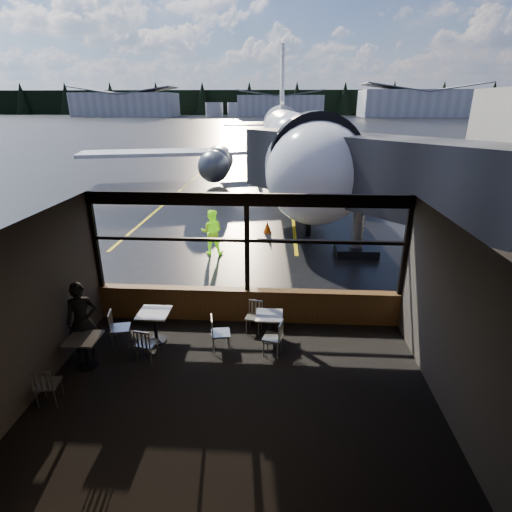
# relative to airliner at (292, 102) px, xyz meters

# --- Properties ---
(ground_plane) EXTENTS (520.00, 520.00, 0.00)m
(ground_plane) POSITION_rel_airliner_xyz_m (-1.49, 100.04, -5.60)
(ground_plane) COLOR black
(ground_plane) RESTS_ON ground
(carpet_floor) EXTENTS (8.00, 6.00, 0.01)m
(carpet_floor) POSITION_rel_airliner_xyz_m (-1.49, -22.96, -5.59)
(carpet_floor) COLOR black
(carpet_floor) RESTS_ON ground
(ceiling) EXTENTS (8.00, 6.00, 0.04)m
(ceiling) POSITION_rel_airliner_xyz_m (-1.49, -22.96, -2.10)
(ceiling) COLOR #38332D
(ceiling) RESTS_ON ground
(wall_left) EXTENTS (0.04, 6.00, 3.50)m
(wall_left) POSITION_rel_airliner_xyz_m (-5.49, -22.96, -3.85)
(wall_left) COLOR #473F38
(wall_left) RESTS_ON ground
(wall_right) EXTENTS (0.04, 6.00, 3.50)m
(wall_right) POSITION_rel_airliner_xyz_m (2.51, -22.96, -3.85)
(wall_right) COLOR #473F38
(wall_right) RESTS_ON ground
(wall_back) EXTENTS (8.00, 0.04, 3.50)m
(wall_back) POSITION_rel_airliner_xyz_m (-1.49, -25.96, -3.85)
(wall_back) COLOR #473F38
(wall_back) RESTS_ON ground
(window_sill) EXTENTS (8.00, 0.28, 0.90)m
(window_sill) POSITION_rel_airliner_xyz_m (-1.49, -19.96, -5.15)
(window_sill) COLOR brown
(window_sill) RESTS_ON ground
(window_header) EXTENTS (8.00, 0.18, 0.30)m
(window_header) POSITION_rel_airliner_xyz_m (-1.49, -19.96, -2.25)
(window_header) COLOR black
(window_header) RESTS_ON ground
(mullion_left) EXTENTS (0.12, 0.12, 2.60)m
(mullion_left) POSITION_rel_airliner_xyz_m (-5.44, -19.96, -3.40)
(mullion_left) COLOR black
(mullion_left) RESTS_ON ground
(mullion_centre) EXTENTS (0.12, 0.12, 2.60)m
(mullion_centre) POSITION_rel_airliner_xyz_m (-1.49, -19.96, -3.40)
(mullion_centre) COLOR black
(mullion_centre) RESTS_ON ground
(mullion_right) EXTENTS (0.12, 0.12, 2.60)m
(mullion_right) POSITION_rel_airliner_xyz_m (2.46, -19.96, -3.40)
(mullion_right) COLOR black
(mullion_right) RESTS_ON ground
(window_transom) EXTENTS (8.00, 0.10, 0.08)m
(window_transom) POSITION_rel_airliner_xyz_m (-1.49, -19.96, -3.30)
(window_transom) COLOR black
(window_transom) RESTS_ON ground
(airliner) EXTENTS (32.24, 38.05, 11.20)m
(airliner) POSITION_rel_airliner_xyz_m (0.00, 0.00, 0.00)
(airliner) COLOR white
(airliner) RESTS_ON ground_plane
(jet_bridge) EXTENTS (9.55, 11.68, 5.10)m
(jet_bridge) POSITION_rel_airliner_xyz_m (2.11, -14.46, -3.05)
(jet_bridge) COLOR #2C2C2F
(jet_bridge) RESTS_ON ground_plane
(cafe_table_near) EXTENTS (0.65, 0.65, 0.72)m
(cafe_table_near) POSITION_rel_airliner_xyz_m (-0.87, -20.90, -5.24)
(cafe_table_near) COLOR #A59F98
(cafe_table_near) RESTS_ON carpet_floor
(cafe_table_mid) EXTENTS (0.74, 0.74, 0.81)m
(cafe_table_mid) POSITION_rel_airliner_xyz_m (-3.67, -21.11, -5.19)
(cafe_table_mid) COLOR #A39E96
(cafe_table_mid) RESTS_ON carpet_floor
(cafe_table_left) EXTENTS (0.68, 0.68, 0.75)m
(cafe_table_left) POSITION_rel_airliner_xyz_m (-4.91, -22.22, -5.22)
(cafe_table_left) COLOR gray
(cafe_table_left) RESTS_ON carpet_floor
(chair_near_e) EXTENTS (0.58, 0.58, 0.88)m
(chair_near_e) POSITION_rel_airliner_xyz_m (-0.77, -21.48, -5.16)
(chair_near_e) COLOR beige
(chair_near_e) RESTS_ON carpet_floor
(chair_near_w) EXTENTS (0.59, 0.59, 0.91)m
(chair_near_w) POSITION_rel_airliner_xyz_m (-2.01, -21.40, -5.14)
(chair_near_w) COLOR #B2AEA1
(chair_near_w) RESTS_ON carpet_floor
(chair_near_n) EXTENTS (0.53, 0.53, 0.83)m
(chair_near_n) POSITION_rel_airliner_xyz_m (-1.28, -20.51, -5.18)
(chair_near_n) COLOR #B4B0A2
(chair_near_n) RESTS_ON carpet_floor
(chair_mid_s) EXTENTS (0.55, 0.55, 0.87)m
(chair_mid_s) POSITION_rel_airliner_xyz_m (-3.62, -21.89, -5.16)
(chair_mid_s) COLOR #B6B0A4
(chair_mid_s) RESTS_ON carpet_floor
(chair_mid_w) EXTENTS (0.61, 0.61, 0.93)m
(chair_mid_w) POSITION_rel_airliner_xyz_m (-4.45, -21.34, -5.13)
(chair_mid_w) COLOR #B6B1A5
(chair_mid_w) RESTS_ON carpet_floor
(chair_left_s) EXTENTS (0.53, 0.53, 0.88)m
(chair_left_s) POSITION_rel_airliner_xyz_m (-5.10, -23.39, -5.16)
(chair_left_s) COLOR #B7B1A5
(chair_left_s) RESTS_ON carpet_floor
(passenger) EXTENTS (0.79, 0.66, 1.87)m
(passenger) POSITION_rel_airliner_xyz_m (-5.07, -21.85, -4.67)
(passenger) COLOR black
(passenger) RESTS_ON carpet_floor
(ground_crew) EXTENTS (0.86, 0.67, 1.76)m
(ground_crew) POSITION_rel_airliner_xyz_m (-3.29, -14.84, -4.72)
(ground_crew) COLOR #BFF219
(ground_crew) RESTS_ON ground_plane
(cone_nose) EXTENTS (0.37, 0.37, 0.52)m
(cone_nose) POSITION_rel_airliner_xyz_m (-1.23, -11.98, -5.34)
(cone_nose) COLOR #FF5C08
(cone_nose) RESTS_ON ground_plane
(hangar_left) EXTENTS (45.00, 18.00, 11.00)m
(hangar_left) POSITION_rel_airliner_xyz_m (-71.49, 160.04, -0.10)
(hangar_left) COLOR silver
(hangar_left) RESTS_ON ground_plane
(hangar_mid) EXTENTS (38.00, 15.00, 10.00)m
(hangar_mid) POSITION_rel_airliner_xyz_m (-1.49, 165.04, -0.60)
(hangar_mid) COLOR silver
(hangar_mid) RESTS_ON ground_plane
(hangar_right) EXTENTS (50.00, 20.00, 12.00)m
(hangar_right) POSITION_rel_airliner_xyz_m (58.51, 158.04, 0.40)
(hangar_right) COLOR silver
(hangar_right) RESTS_ON ground_plane
(fuel_tank_a) EXTENTS (8.00, 8.00, 6.00)m
(fuel_tank_a) POSITION_rel_airliner_xyz_m (-31.49, 162.04, -2.60)
(fuel_tank_a) COLOR silver
(fuel_tank_a) RESTS_ON ground_plane
(fuel_tank_b) EXTENTS (8.00, 8.00, 6.00)m
(fuel_tank_b) POSITION_rel_airliner_xyz_m (-21.49, 162.04, -2.60)
(fuel_tank_b) COLOR silver
(fuel_tank_b) RESTS_ON ground_plane
(fuel_tank_c) EXTENTS (8.00, 8.00, 6.00)m
(fuel_tank_c) POSITION_rel_airliner_xyz_m (-11.49, 162.04, -2.60)
(fuel_tank_c) COLOR silver
(fuel_tank_c) RESTS_ON ground_plane
(treeline) EXTENTS (360.00, 3.00, 12.00)m
(treeline) POSITION_rel_airliner_xyz_m (-1.49, 190.04, 0.40)
(treeline) COLOR black
(treeline) RESTS_ON ground_plane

